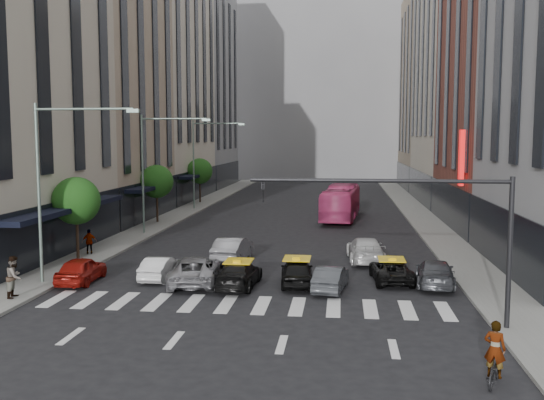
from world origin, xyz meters
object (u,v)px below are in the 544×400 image
(streetlamp_near, at_px, (56,169))
(motorcycle, at_px, (494,371))
(taxi_left, at_px, (239,274))
(bus, at_px, (341,203))
(taxi_center, at_px, (297,272))
(streetlamp_far, at_px, (203,153))
(streetlamp_mid, at_px, (155,158))
(pedestrian_far, at_px, (89,242))
(car_white_front, at_px, (160,268))
(car_red, at_px, (81,270))
(pedestrian_near, at_px, (14,277))

(streetlamp_near, distance_m, motorcycle, 22.13)
(taxi_left, relative_size, bus, 0.40)
(taxi_center, bearing_deg, streetlamp_far, -73.79)
(streetlamp_mid, bearing_deg, motorcycle, -54.50)
(taxi_left, relative_size, pedestrian_far, 2.85)
(car_white_front, height_order, bus, bus)
(taxi_center, bearing_deg, car_red, -1.54)
(motorcycle, bearing_deg, pedestrian_near, 2.72)
(streetlamp_near, xyz_separation_m, motorcycle, (18.78, -10.34, -5.48))
(taxi_left, height_order, taxi_center, taxi_center)
(car_white_front, bearing_deg, bus, -110.06)
(bus, distance_m, pedestrian_near, 32.70)
(car_red, bearing_deg, taxi_left, 177.86)
(streetlamp_mid, height_order, pedestrian_far, streetlamp_mid)
(taxi_center, xyz_separation_m, pedestrian_near, (-12.67, -4.32, 0.43))
(bus, relative_size, pedestrian_far, 7.12)
(taxi_left, bearing_deg, pedestrian_near, 23.03)
(taxi_center, relative_size, bus, 0.36)
(streetlamp_far, bearing_deg, car_white_front, -81.21)
(streetlamp_near, height_order, taxi_center, streetlamp_near)
(car_white_front, bearing_deg, streetlamp_mid, -70.56)
(streetlamp_mid, bearing_deg, pedestrian_near, -92.19)
(streetlamp_near, xyz_separation_m, streetlamp_far, (0.00, 32.00, 0.00))
(motorcycle, height_order, pedestrian_far, pedestrian_far)
(car_white_front, distance_m, pedestrian_near, 7.28)
(taxi_center, relative_size, pedestrian_near, 2.07)
(pedestrian_far, bearing_deg, motorcycle, 118.14)
(car_red, relative_size, motorcycle, 2.48)
(streetlamp_near, height_order, car_red, streetlamp_near)
(streetlamp_far, bearing_deg, taxi_center, -68.72)
(pedestrian_far, bearing_deg, streetlamp_far, -114.60)
(streetlamp_mid, bearing_deg, taxi_left, -59.37)
(streetlamp_near, height_order, pedestrian_far, streetlamp_near)
(car_white_front, distance_m, taxi_left, 4.57)
(car_red, distance_m, taxi_center, 11.12)
(car_red, height_order, taxi_center, taxi_center)
(motorcycle, bearing_deg, streetlamp_near, -5.46)
(streetlamp_far, distance_m, pedestrian_near, 35.32)
(pedestrian_near, bearing_deg, taxi_center, -78.69)
(bus, bearing_deg, streetlamp_far, -17.02)
(car_red, relative_size, bus, 0.36)
(taxi_left, height_order, motorcycle, taxi_left)
(taxi_left, bearing_deg, pedestrian_far, -29.49)
(taxi_center, bearing_deg, pedestrian_near, 13.75)
(streetlamp_far, bearing_deg, pedestrian_near, -91.19)
(motorcycle, bearing_deg, car_red, -8.11)
(motorcycle, distance_m, pedestrian_near, 20.86)
(streetlamp_mid, relative_size, pedestrian_near, 4.67)
(motorcycle, xyz_separation_m, pedestrian_far, (-20.38, 17.68, 0.51))
(taxi_center, bearing_deg, car_white_front, -9.40)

